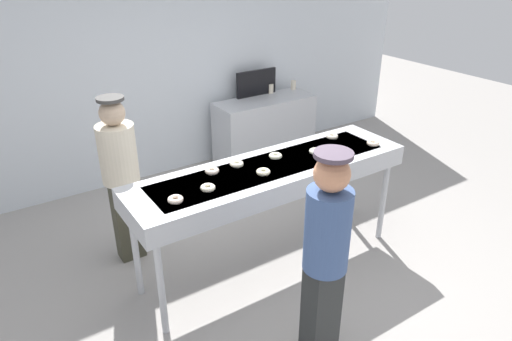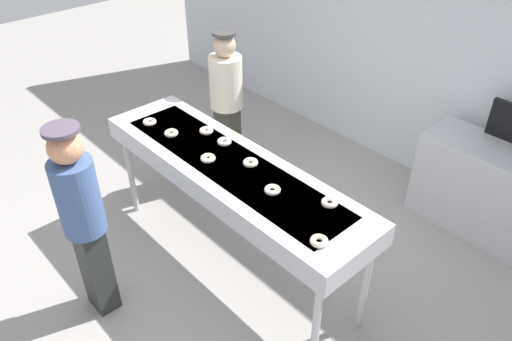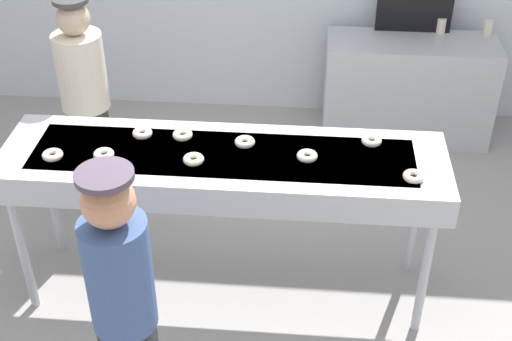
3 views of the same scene
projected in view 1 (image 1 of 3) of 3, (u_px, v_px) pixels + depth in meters
The scene contains 18 objects.
ground_plane at pixel (270, 262), 4.52m from camera, with size 16.00×16.00×0.00m, color #9E9993.
back_wall at pixel (157, 67), 5.77m from camera, with size 8.00×0.12×2.84m, color silver.
fryer_conveyor at pixel (271, 175), 4.10m from camera, with size 2.62×0.71×1.05m.
sugar_donut_0 at pixel (373, 143), 4.46m from camera, with size 0.12×0.12×0.04m, color #F9E0C5.
sugar_donut_1 at pixel (175, 199), 3.48m from camera, with size 0.12×0.12×0.04m, color #FCE1C9.
sugar_donut_2 at pixel (208, 188), 3.65m from camera, with size 0.12×0.12×0.04m, color #F2E7C5.
sugar_donut_3 at pixel (275, 156), 4.19m from camera, with size 0.12×0.12×0.04m, color #EFF1CA.
sugar_donut_4 at pixel (263, 172), 3.90m from camera, with size 0.12×0.12×0.04m, color #FCF0C4.
sugar_donut_5 at pixel (316, 151), 4.29m from camera, with size 0.12×0.12×0.04m, color white.
sugar_donut_6 at pixel (332, 136), 4.62m from camera, with size 0.12×0.12×0.04m, color #F2E5CB.
sugar_donut_7 at pixel (237, 164), 4.04m from camera, with size 0.12×0.12×0.04m, color #F2ECCC.
sugar_donut_8 at pixel (212, 171), 3.92m from camera, with size 0.12×0.12×0.04m, color #FCE6CF.
worker_baker at pixel (120, 172), 4.22m from camera, with size 0.34×0.34×1.63m.
customer_waiting at pixel (326, 252), 3.11m from camera, with size 0.31×0.31×1.67m.
prep_counter at pixel (265, 130), 6.51m from camera, with size 1.41×0.53×0.89m, color #B7BABF.
paper_cup_0 at pixel (293, 85), 6.72m from camera, with size 0.07×0.07×0.13m, color beige.
paper_cup_1 at pixel (271, 89), 6.55m from camera, with size 0.07×0.07×0.13m, color beige.
menu_display at pixel (256, 83), 6.40m from camera, with size 0.62×0.04×0.36m, color black.
Camera 1 is at (-2.13, -2.98, 2.81)m, focal length 32.52 mm.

